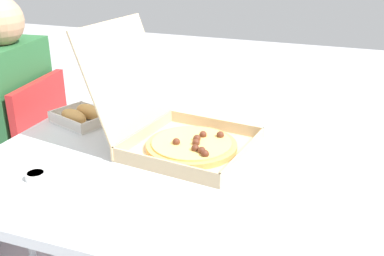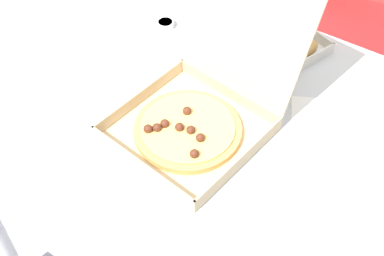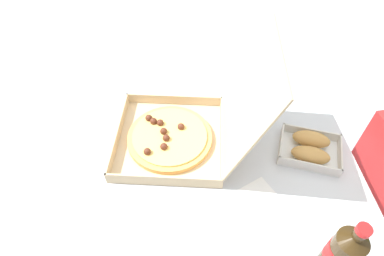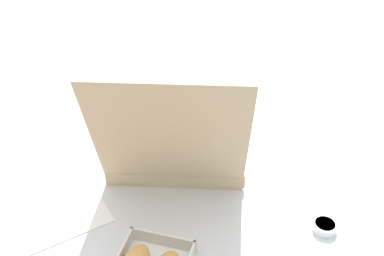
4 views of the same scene
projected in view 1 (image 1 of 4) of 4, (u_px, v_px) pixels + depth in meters
name	position (u px, v px, depth m)	size (l,w,h in m)	color
dining_table	(173.00, 166.00, 1.48)	(1.12, 1.04, 0.73)	silver
chair	(22.00, 159.00, 1.92)	(0.44, 0.44, 0.83)	red
diner_person	(2.00, 112.00, 1.85)	(0.38, 0.43, 1.15)	#333847
pizza_box_open	(178.00, 132.00, 1.41)	(0.41, 0.52, 0.38)	tan
bread_side_box	(81.00, 116.00, 1.62)	(0.20, 0.23, 0.06)	white
cola_bottle	(139.00, 72.00, 1.88)	(0.07, 0.07, 0.22)	#33230F
paper_menu	(155.00, 109.00, 1.75)	(0.21, 0.15, 0.00)	white
dipping_sauce_cup	(36.00, 175.00, 1.25)	(0.06, 0.06, 0.02)	white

